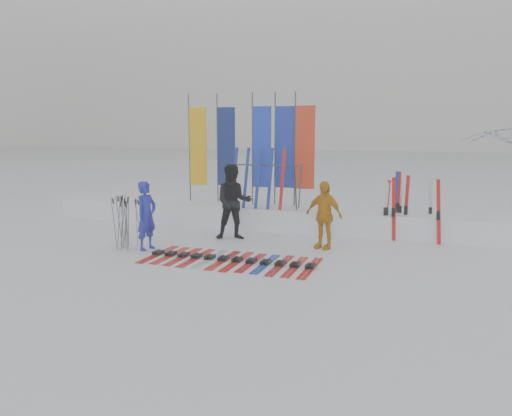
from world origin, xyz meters
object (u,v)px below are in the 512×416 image
at_px(person_blue, 147,216).
at_px(ski_row, 230,260).
at_px(person_yellow, 324,215).
at_px(ski_rack, 263,179).
at_px(person_black, 233,202).

xyz_separation_m(person_blue, ski_row, (2.21, -0.34, -0.76)).
xyz_separation_m(person_yellow, ski_rack, (-2.08, 1.80, 0.59)).
bearing_deg(person_black, ski_rack, 57.75).
height_order(person_black, ski_rack, person_black).
relative_size(person_yellow, ski_row, 0.44).
height_order(person_blue, ski_row, person_blue).
height_order(person_blue, person_black, person_black).
xyz_separation_m(person_black, ski_rack, (0.26, 1.56, 0.44)).
bearing_deg(person_black, person_yellow, -28.70).
xyz_separation_m(person_black, ski_row, (0.73, -2.04, -0.91)).
distance_m(person_yellow, ski_row, 2.52).
bearing_deg(ski_row, ski_rack, 97.50).
xyz_separation_m(person_blue, person_black, (1.47, 1.69, 0.15)).
relative_size(person_blue, person_yellow, 1.01).
distance_m(person_yellow, ski_rack, 2.82).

